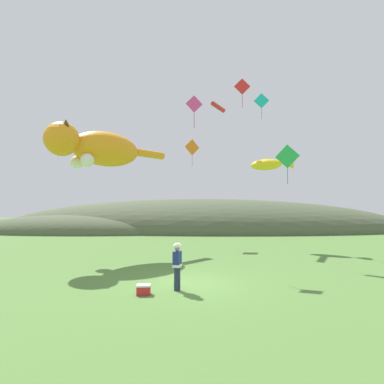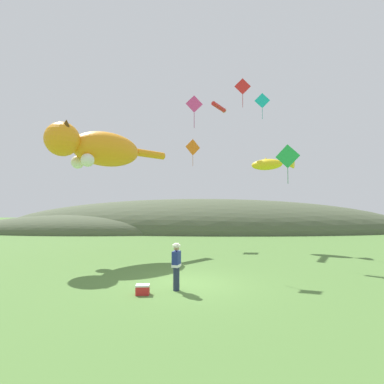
% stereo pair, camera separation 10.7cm
% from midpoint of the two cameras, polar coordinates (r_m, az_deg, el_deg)
% --- Properties ---
extents(ground_plane, '(120.00, 120.00, 0.00)m').
position_cam_midpoint_polar(ground_plane, '(12.78, -1.08, -17.16)').
color(ground_plane, '#517A38').
extents(distant_hill_ridge, '(53.53, 16.39, 7.98)m').
position_cam_midpoint_polar(distant_hill_ridge, '(38.36, -1.01, -7.26)').
color(distant_hill_ridge, '#4C563D').
rests_on(distant_hill_ridge, ground).
extents(festival_attendant, '(0.35, 0.47, 1.77)m').
position_cam_midpoint_polar(festival_attendant, '(11.70, -3.11, -13.74)').
color(festival_attendant, '#232D47').
rests_on(festival_attendant, ground).
extents(kite_spool, '(0.17, 0.20, 0.20)m').
position_cam_midpoint_polar(kite_spool, '(12.49, -3.28, -17.02)').
color(kite_spool, olive).
rests_on(kite_spool, ground).
extents(picnic_cooler, '(0.52, 0.37, 0.36)m').
position_cam_midpoint_polar(picnic_cooler, '(11.51, -9.49, -17.87)').
color(picnic_cooler, red).
rests_on(picnic_cooler, ground).
extents(kite_giant_cat, '(6.22, 6.81, 2.59)m').
position_cam_midpoint_polar(kite_giant_cat, '(19.93, -17.71, 7.96)').
color(kite_giant_cat, orange).
extents(kite_fish_windsock, '(3.26, 2.24, 0.99)m').
position_cam_midpoint_polar(kite_fish_windsock, '(23.81, 14.64, 5.15)').
color(kite_fish_windsock, yellow).
extents(kite_tube_streamer, '(1.37, 2.14, 0.44)m').
position_cam_midpoint_polar(kite_tube_streamer, '(26.58, 4.94, 15.79)').
color(kite_tube_streamer, red).
extents(kite_diamond_red, '(1.14, 0.06, 2.04)m').
position_cam_midpoint_polar(kite_diamond_red, '(22.23, 9.39, 19.16)').
color(kite_diamond_red, red).
extents(kite_diamond_orange, '(1.20, 0.77, 2.31)m').
position_cam_midpoint_polar(kite_diamond_orange, '(25.52, -0.09, 8.49)').
color(kite_diamond_orange, orange).
extents(kite_diamond_pink, '(0.98, 0.23, 1.90)m').
position_cam_midpoint_polar(kite_diamond_pink, '(17.82, 0.23, 16.35)').
color(kite_diamond_pink, '#E53F8C').
extents(kite_diamond_green, '(1.28, 0.60, 2.30)m').
position_cam_midpoint_polar(kite_diamond_green, '(18.37, 17.54, 6.45)').
color(kite_diamond_green, green).
extents(kite_diamond_teal, '(1.24, 0.10, 2.14)m').
position_cam_midpoint_polar(kite_diamond_teal, '(25.89, 12.98, 16.54)').
color(kite_diamond_teal, '#19BFBF').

